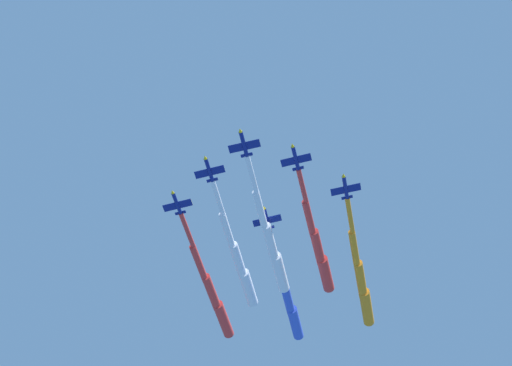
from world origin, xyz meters
TOP-DOWN VIEW (x-y plane):
  - jet_lead at (-6.10, 23.37)m, footprint 21.45×66.38m
  - jet_port_inner at (4.43, 34.79)m, footprint 19.18×63.17m
  - jet_starboard_inner at (-20.30, 30.49)m, footprint 21.23×65.70m
  - jet_port_mid at (11.81, 51.67)m, footprint 21.70×68.39m
  - jet_starboard_mid at (-34.97, 41.03)m, footprint 21.70×70.23m
  - jet_port_outer at (-13.84, 53.67)m, footprint 21.10×64.41m

SIDE VIEW (x-z plane):
  - jet_lead at x=-6.10m, z-range 204.46..208.36m
  - jet_port_mid at x=11.81m, z-range 204.96..208.82m
  - jet_port_outer at x=-13.84m, z-range 207.31..211.29m
  - jet_starboard_mid at x=-34.97m, z-range 207.77..211.72m
  - jet_port_inner at x=4.43m, z-range 207.97..211.84m
  - jet_starboard_inner at x=-20.30m, z-range 208.12..212.09m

